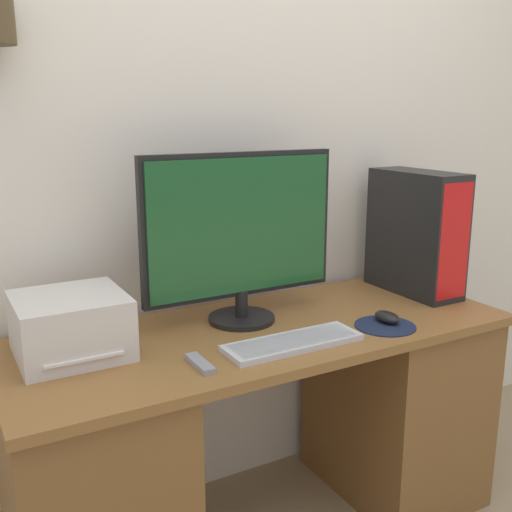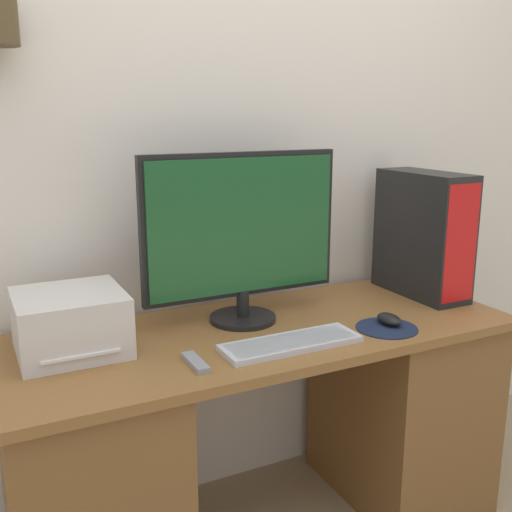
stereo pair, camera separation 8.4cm
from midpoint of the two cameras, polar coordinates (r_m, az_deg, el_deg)
wall_back at (r=2.11m, az=-5.48°, el=12.12°), size 6.40×0.20×2.70m
desk at (r=2.05m, az=-0.44°, el=-16.26°), size 1.61×0.63×0.74m
monitor at (r=1.89m, az=-2.75°, el=2.30°), size 0.66×0.22×0.54m
keyboard at (r=1.76m, az=2.26°, el=-8.20°), size 0.42×0.14×0.02m
mousepad at (r=1.95m, az=10.98°, el=-6.56°), size 0.19×0.19×0.00m
mouse at (r=1.97m, az=11.19°, el=-5.73°), size 0.06×0.10×0.03m
computer_tower at (r=2.29m, az=14.00°, el=2.17°), size 0.16×0.38×0.45m
printer at (r=1.76m, az=-18.54°, el=-6.32°), size 0.30×0.30×0.17m
remote_control at (r=1.64m, az=-6.85°, el=-10.15°), size 0.04×0.13×0.02m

